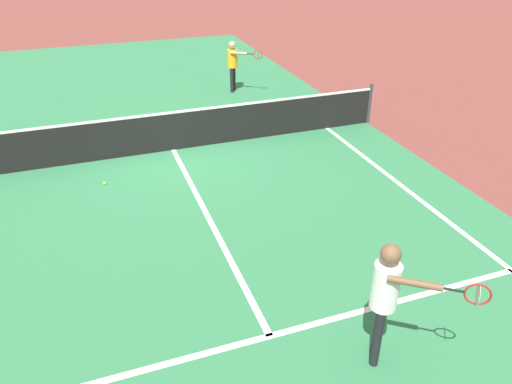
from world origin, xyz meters
TOP-DOWN VIEW (x-y plane):
  - ground_plane at (0.00, 0.00)m, footprint 60.00×60.00m
  - court_surface_inbounds at (0.00, 0.00)m, footprint 10.62×24.40m
  - line_sideline_right at (4.11, -5.95)m, footprint 0.10×11.89m
  - line_service_near at (0.00, -6.40)m, footprint 8.22×0.10m
  - line_center_service at (0.00, -3.20)m, footprint 0.10×6.40m
  - net at (0.00, 0.00)m, footprint 10.77×0.09m
  - player_near at (1.14, -7.20)m, footprint 0.93×0.97m
  - player_far at (2.75, 3.85)m, footprint 0.90×0.92m
  - tennis_ball_near_net at (-1.70, -1.26)m, footprint 0.07×0.07m

SIDE VIEW (x-z plane):
  - ground_plane at x=0.00m, z-range 0.00..0.00m
  - court_surface_inbounds at x=0.00m, z-range 0.00..0.00m
  - line_sideline_right at x=4.11m, z-range 0.00..0.01m
  - line_service_near at x=0.00m, z-range 0.00..0.01m
  - line_center_service at x=0.00m, z-range 0.00..0.01m
  - tennis_ball_near_net at x=-1.70m, z-range 0.00..0.07m
  - net at x=0.00m, z-range -0.04..1.03m
  - player_far at x=2.75m, z-range 0.18..1.75m
  - player_near at x=1.14m, z-range 0.22..1.95m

